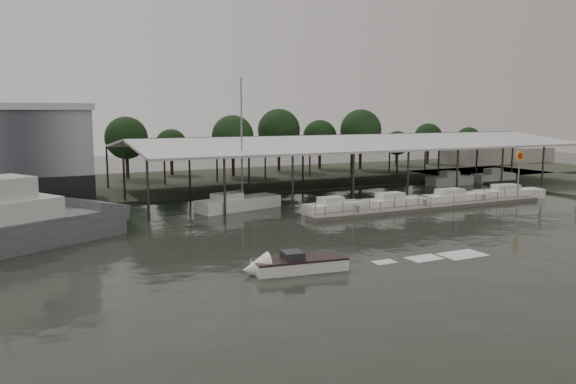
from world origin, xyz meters
name	(u,v)px	position (x,y,z in m)	size (l,w,h in m)	color
ground	(364,245)	(0.00, 0.00, 0.00)	(200.00, 200.00, 0.00)	black
land_strip_far	(194,182)	(0.00, 42.00, 0.10)	(140.00, 30.00, 0.30)	#3F4433
covered_boat_shed	(352,140)	(17.00, 28.00, 6.13)	(58.24, 24.00, 6.96)	silver
floating_dock	(432,207)	(15.00, 10.00, 0.20)	(28.00, 2.00, 1.40)	#625E56
shell_fuel_sign	(519,166)	(27.00, 9.99, 3.93)	(1.10, 0.18, 5.55)	gray
distant_commercial_buildings	(491,154)	(59.03, 44.69, 1.84)	(22.00, 8.00, 4.00)	gray
grey_trawler	(16,226)	(-22.76, 10.62, 1.58)	(16.65, 12.05, 8.84)	slate
white_sailboat	(237,203)	(-2.68, 18.51, 0.66)	(9.28, 4.77, 13.28)	white
speedboat_underway	(291,265)	(-7.84, -3.74, 0.39)	(17.43, 4.24, 2.00)	white
moored_cruiser_0	(334,207)	(4.89, 12.28, 0.61)	(6.52, 2.75, 1.70)	white
moored_cruiser_1	(393,203)	(11.75, 12.10, 0.61)	(7.60, 2.23, 1.70)	white
moored_cruiser_2	(453,198)	(19.24, 11.71, 0.61)	(8.25, 2.33, 1.70)	white
moored_cruiser_3	(508,193)	(27.46, 11.72, 0.61)	(8.47, 3.63, 1.70)	white
horizon_tree_line	(302,135)	(19.87, 47.63, 6.02)	(67.45, 11.50, 10.33)	black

